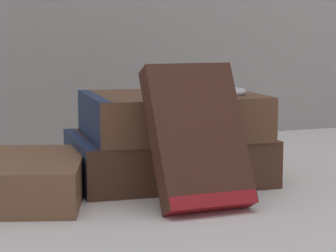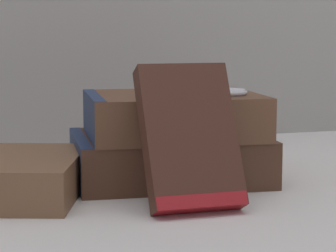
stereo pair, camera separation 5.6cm
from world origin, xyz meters
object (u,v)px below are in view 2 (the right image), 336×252
Objects in this scene: book_flat_top at (168,115)px; pocket_watch at (224,92)px; book_flat_bottom at (164,158)px; book_leaning_front at (187,142)px; reading_glasses at (85,155)px.

pocket_watch reaches higher than book_flat_top.
book_flat_top reaches higher than book_flat_bottom.
book_flat_top is at bearing 81.28° from book_leaning_front.
reading_glasses is at bearing 98.40° from book_leaning_front.
book_flat_top is 3.76× the size of pocket_watch.
book_leaning_front is at bearing -128.70° from pocket_watch.
book_flat_top is at bearing 154.46° from pocket_watch.
book_leaning_front is at bearing -91.85° from book_flat_bottom.
book_flat_top is 0.06m from pocket_watch.
book_flat_top is 0.20m from reading_glasses.
book_flat_bottom is 0.05m from book_flat_top.
pocket_watch reaches higher than book_flat_bottom.
book_flat_bottom is at bearing -78.17° from reading_glasses.
book_flat_bottom is at bearing 83.17° from book_leaning_front.
book_leaning_front reaches higher than book_flat_bottom.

